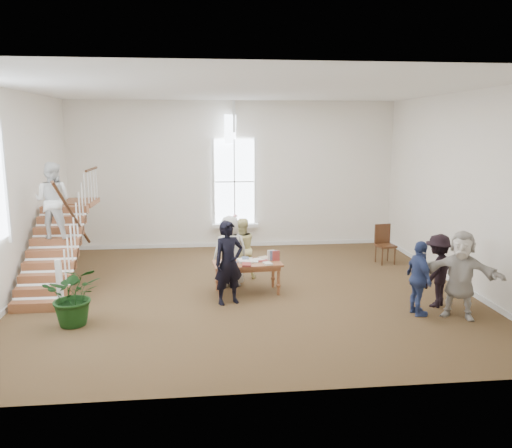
{
  "coord_description": "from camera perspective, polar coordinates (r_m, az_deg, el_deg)",
  "views": [
    {
      "loc": [
        -0.93,
        -10.9,
        3.66
      ],
      "look_at": [
        0.25,
        0.4,
        1.48
      ],
      "focal_mm": 35.0,
      "sensor_mm": 36.0,
      "label": 1
    }
  ],
  "objects": [
    {
      "name": "police_officer",
      "position": [
        10.52,
        -3.15,
        -4.43
      ],
      "size": [
        0.76,
        0.64,
        1.78
      ],
      "primitive_type": "imported",
      "rotation": [
        0.0,
        0.0,
        0.38
      ],
      "color": "black",
      "rests_on": "ground"
    },
    {
      "name": "floor_plant",
      "position": [
        10.06,
        -20.05,
        -7.66
      ],
      "size": [
        1.14,
        1.02,
        1.16
      ],
      "primitive_type": "imported",
      "rotation": [
        0.0,
        0.0,
        0.12
      ],
      "color": "#133510",
      "rests_on": "ground"
    },
    {
      "name": "staircase",
      "position": [
        12.31,
        -21.96,
        0.51
      ],
      "size": [
        1.1,
        4.1,
        2.92
      ],
      "color": "brown",
      "rests_on": "ground"
    },
    {
      "name": "library_table",
      "position": [
        11.25,
        -1.01,
        -4.78
      ],
      "size": [
        1.57,
        0.88,
        0.77
      ],
      "rotation": [
        0.0,
        0.0,
        0.08
      ],
      "color": "brown",
      "rests_on": "ground"
    },
    {
      "name": "woman_cluster_c",
      "position": [
        10.53,
        22.32,
        -5.38
      ],
      "size": [
        1.64,
        1.27,
        1.73
      ],
      "primitive_type": "imported",
      "rotation": [
        0.0,
        0.0,
        5.74
      ],
      "color": "beige",
      "rests_on": "ground"
    },
    {
      "name": "person_yellow",
      "position": [
        12.27,
        -1.68,
        -2.84
      ],
      "size": [
        0.87,
        0.76,
        1.52
      ],
      "primitive_type": "imported",
      "rotation": [
        0.0,
        0.0,
        3.43
      ],
      "color": "#F3E697",
      "rests_on": "ground"
    },
    {
      "name": "room_shell",
      "position": [
        15.66,
        -2.42,
        -1.18
      ],
      "size": [
        10.49,
        10.0,
        10.0
      ],
      "color": "silver",
      "rests_on": "ground"
    },
    {
      "name": "ground",
      "position": [
        11.54,
        -1.04,
        -7.66
      ],
      "size": [
        10.0,
        10.0,
        0.0
      ],
      "primitive_type": "plane",
      "color": "#432D1A",
      "rests_on": "ground"
    },
    {
      "name": "side_chair",
      "position": [
        14.21,
        14.44,
        -1.93
      ],
      "size": [
        0.53,
        0.53,
        1.07
      ],
      "rotation": [
        0.0,
        0.0,
        0.15
      ],
      "color": "#311E0D",
      "rests_on": "ground"
    },
    {
      "name": "woman_cluster_b",
      "position": [
        11.04,
        20.05,
        -5.03
      ],
      "size": [
        1.11,
        1.09,
        1.53
      ],
      "primitive_type": "imported",
      "rotation": [
        0.0,
        0.0,
        3.89
      ],
      "color": "black",
      "rests_on": "ground"
    },
    {
      "name": "woman_cluster_a",
      "position": [
        10.41,
        18.14,
        -5.93
      ],
      "size": [
        0.42,
        0.91,
        1.51
      ],
      "primitive_type": "imported",
      "rotation": [
        0.0,
        0.0,
        1.63
      ],
      "color": "navy",
      "rests_on": "ground"
    },
    {
      "name": "elderly_woman",
      "position": [
        11.75,
        -2.96,
        -3.08
      ],
      "size": [
        0.9,
        0.66,
        1.67
      ],
      "primitive_type": "imported",
      "rotation": [
        0.0,
        0.0,
        3.31
      ],
      "color": "beige",
      "rests_on": "ground"
    }
  ]
}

